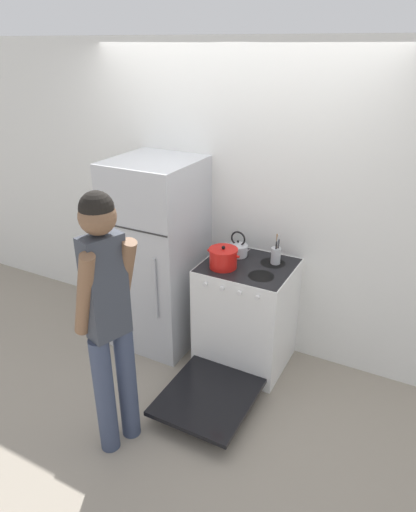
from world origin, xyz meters
name	(u,v)px	position (x,y,z in m)	size (l,w,h in m)	color
ground_plane	(229,331)	(0.00, 0.00, 0.00)	(14.00, 14.00, 0.00)	gray
wall_back	(233,203)	(0.00, 0.03, 1.27)	(10.00, 0.06, 2.55)	silver
refrigerator	(158,255)	(-0.52, -0.35, 0.83)	(0.68, 0.73, 1.66)	#B7BABF
stove_range	(244,317)	(0.30, -0.35, 0.45)	(0.71, 1.36, 0.91)	white
dutch_oven_pot	(223,258)	(0.14, -0.44, 0.99)	(0.27, 0.23, 0.18)	red
tea_kettle	(238,248)	(0.15, -0.19, 0.97)	(0.20, 0.16, 0.21)	silver
utensil_jar	(276,255)	(0.48, -0.18, 0.98)	(0.08, 0.08, 0.25)	#B7BABF
person	(108,314)	(-0.10, -1.52, 1.02)	(0.36, 0.42, 1.79)	#38425B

